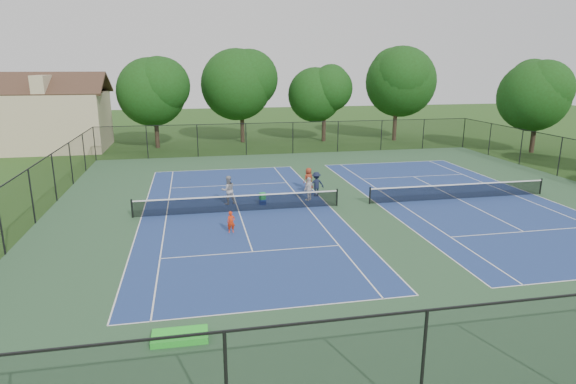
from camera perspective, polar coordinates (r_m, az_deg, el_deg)
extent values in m
plane|color=#234716|center=(29.66, 7.74, -1.53)|extent=(140.00, 140.00, 0.00)
cube|color=#305637|center=(29.66, 7.74, -1.52)|extent=(36.00, 36.00, 0.01)
cube|color=navy|center=(28.22, -5.85, -2.30)|extent=(10.97, 23.77, 0.00)
cube|color=white|center=(39.70, -7.54, 2.68)|extent=(10.97, 0.06, 0.00)
cube|color=white|center=(17.29, -1.86, -13.76)|extent=(10.97, 0.06, 0.00)
cube|color=white|center=(28.28, -16.99, -2.85)|extent=(0.06, 23.77, 0.00)
cube|color=white|center=(29.21, 4.92, -1.68)|extent=(0.06, 23.77, 0.00)
cube|color=white|center=(28.16, -14.21, -2.72)|extent=(0.06, 23.77, 0.00)
cube|color=white|center=(28.87, 2.31, -1.83)|extent=(0.06, 23.77, 0.00)
cube|color=white|center=(34.37, -6.90, 0.80)|extent=(8.23, 0.06, 0.00)
cube|color=white|center=(22.21, -4.21, -7.08)|extent=(8.23, 0.06, 0.00)
cube|color=white|center=(28.22, -5.85, -2.29)|extent=(0.06, 12.80, 0.00)
cylinder|color=black|center=(28.18, -18.01, -1.88)|extent=(0.10, 0.10, 1.07)
cylinder|color=black|center=(29.20, 5.82, -0.64)|extent=(0.10, 0.10, 1.07)
cube|color=black|center=(28.09, -5.87, -1.40)|extent=(11.90, 0.01, 0.90)
cube|color=white|center=(27.96, -5.90, -0.46)|extent=(11.90, 0.04, 0.07)
cube|color=navy|center=(32.57, 19.47, -0.76)|extent=(10.97, 23.77, 0.00)
cube|color=white|center=(42.90, 11.49, 3.42)|extent=(10.97, 0.06, 0.00)
cube|color=white|center=(30.17, 10.46, -1.33)|extent=(0.06, 23.77, 0.00)
cube|color=white|center=(35.65, 27.09, -0.24)|extent=(0.06, 23.77, 0.00)
cube|color=white|center=(30.70, 12.84, -1.18)|extent=(0.06, 23.77, 0.00)
cube|color=white|center=(34.83, 25.32, -0.36)|extent=(0.06, 23.77, 0.00)
cube|color=white|center=(38.02, 14.64, 1.78)|extent=(8.23, 0.06, 0.00)
cube|color=white|center=(27.53, 26.18, -4.24)|extent=(8.23, 0.06, 0.00)
cube|color=white|center=(32.57, 19.47, -0.75)|extent=(0.06, 12.80, 0.00)
cylinder|color=black|center=(29.87, 9.68, -0.42)|extent=(0.10, 0.10, 1.07)
cylinder|color=black|center=(35.82, 27.77, 0.60)|extent=(0.10, 0.10, 1.07)
cube|color=black|center=(32.45, 19.54, 0.03)|extent=(11.90, 0.01, 0.90)
cube|color=white|center=(32.34, 19.62, 0.85)|extent=(11.90, 0.04, 0.07)
cylinder|color=black|center=(46.18, -21.95, 5.31)|extent=(0.08, 0.08, 3.00)
cylinder|color=black|center=(45.56, -16.36, 5.67)|extent=(0.08, 0.08, 3.00)
cylinder|color=black|center=(45.38, -10.67, 5.98)|extent=(0.08, 0.08, 3.00)
cylinder|color=black|center=(45.65, -4.99, 6.23)|extent=(0.08, 0.08, 3.00)
cylinder|color=black|center=(12.21, 15.66, -19.55)|extent=(0.08, 0.08, 3.00)
cylinder|color=black|center=(46.35, 0.58, 6.41)|extent=(0.08, 0.08, 3.00)
cylinder|color=black|center=(47.47, 5.94, 6.54)|extent=(0.08, 0.08, 3.00)
cylinder|color=black|center=(48.98, 11.01, 6.60)|extent=(0.08, 0.08, 3.00)
cylinder|color=black|center=(50.85, 15.74, 6.61)|extent=(0.08, 0.08, 3.00)
cylinder|color=black|center=(53.03, 20.11, 6.59)|extent=(0.08, 0.08, 3.00)
cylinder|color=black|center=(24.89, -30.93, -3.16)|extent=(0.08, 0.08, 3.00)
cylinder|color=black|center=(29.01, -28.10, -0.48)|extent=(0.08, 0.08, 3.00)
cylinder|color=black|center=(42.23, 29.52, 3.65)|extent=(0.08, 0.08, 3.00)
cylinder|color=black|center=(33.22, -25.97, 1.53)|extent=(0.08, 0.08, 3.00)
cylinder|color=black|center=(45.67, 25.90, 4.80)|extent=(0.08, 0.08, 3.00)
cylinder|color=black|center=(37.50, -24.32, 3.08)|extent=(0.08, 0.08, 3.00)
cylinder|color=black|center=(49.28, 22.80, 5.77)|extent=(0.08, 0.08, 3.00)
cylinder|color=black|center=(41.82, -23.01, 4.31)|extent=(0.08, 0.08, 3.00)
cube|color=black|center=(46.35, 0.58, 6.41)|extent=(36.00, 0.01, 3.00)
cube|color=black|center=(46.15, 0.58, 8.26)|extent=(36.00, 0.05, 0.05)
cube|color=black|center=(29.01, -28.10, -0.48)|extent=(0.01, 36.00, 3.00)
cube|color=black|center=(28.69, -28.46, 2.41)|extent=(0.05, 36.00, 0.05)
cylinder|color=#2D2116|center=(51.39, -15.30, 7.16)|extent=(0.44, 0.44, 3.78)
sphere|color=#183A0F|center=(51.06, -15.59, 11.34)|extent=(6.80, 6.80, 6.80)
sphere|color=#183A0F|center=(51.03, -15.65, 12.09)|extent=(5.58, 5.58, 5.58)
sphere|color=#183A0F|center=(51.01, -15.70, 12.83)|extent=(4.35, 4.35, 4.35)
cylinder|color=#2D2116|center=(53.51, -5.44, 8.10)|extent=(0.44, 0.44, 4.14)
sphere|color=#183A0F|center=(53.19, -5.55, 12.55)|extent=(7.60, 7.60, 7.60)
sphere|color=#183A0F|center=(53.17, -5.57, 13.22)|extent=(6.23, 6.23, 6.23)
sphere|color=#183A0F|center=(53.15, -5.59, 13.90)|extent=(4.86, 4.86, 4.86)
cylinder|color=#2D2116|center=(54.24, 4.27, 7.83)|extent=(0.44, 0.44, 3.42)
sphere|color=#183A0F|center=(53.94, 4.34, 11.37)|extent=(6.00, 6.00, 6.00)
sphere|color=#183A0F|center=(53.90, 4.35, 12.12)|extent=(4.92, 4.92, 4.92)
sphere|color=#183A0F|center=(53.87, 4.36, 12.87)|extent=(3.84, 3.84, 3.84)
cylinder|color=#2D2116|center=(55.93, 12.56, 8.20)|extent=(0.44, 0.44, 4.32)
sphere|color=#183A0F|center=(55.63, 12.81, 12.60)|extent=(7.80, 7.80, 7.80)
sphere|color=#183A0F|center=(55.61, 12.85, 13.23)|extent=(6.40, 6.40, 6.40)
sphere|color=#183A0F|center=(55.60, 12.89, 13.86)|extent=(4.99, 4.99, 4.99)
cylinder|color=#2D2116|center=(52.58, 27.09, 6.13)|extent=(0.44, 0.44, 3.60)
sphere|color=#183A0F|center=(52.26, 27.55, 10.04)|extent=(6.60, 6.60, 6.60)
sphere|color=#183A0F|center=(52.22, 27.64, 10.77)|extent=(5.41, 5.41, 5.41)
sphere|color=#183A0F|center=(52.20, 27.73, 11.51)|extent=(4.22, 4.22, 4.22)
cube|color=tan|center=(53.89, -26.05, 7.50)|extent=(10.00, 8.00, 5.60)
cube|color=tan|center=(53.64, -26.50, 11.39)|extent=(1.20, 8.00, 1.76)
cube|color=#422B1E|center=(51.71, -27.07, 11.36)|extent=(10.80, 4.10, 2.15)
cube|color=#422B1E|center=(55.58, -25.99, 11.62)|extent=(10.80, 4.10, 2.15)
imported|color=red|center=(24.62, -6.76, -3.56)|extent=(0.43, 0.30, 1.12)
imported|color=#9A999C|center=(29.58, -7.11, 0.23)|extent=(1.01, 0.87, 1.78)
imported|color=silver|center=(30.20, 2.52, 0.38)|extent=(0.93, 0.82, 1.51)
imported|color=#161C31|center=(31.20, 3.37, 0.94)|extent=(1.09, 0.69, 1.62)
imported|color=#99341B|center=(32.87, 2.46, 1.58)|extent=(0.88, 0.75, 1.52)
cube|color=navy|center=(29.49, -3.03, -1.18)|extent=(0.40, 0.34, 0.33)
cube|color=green|center=(29.39, -3.04, -0.48)|extent=(0.40, 0.36, 0.41)
cube|color=green|center=(15.97, -12.69, -16.36)|extent=(1.74, 0.88, 0.20)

